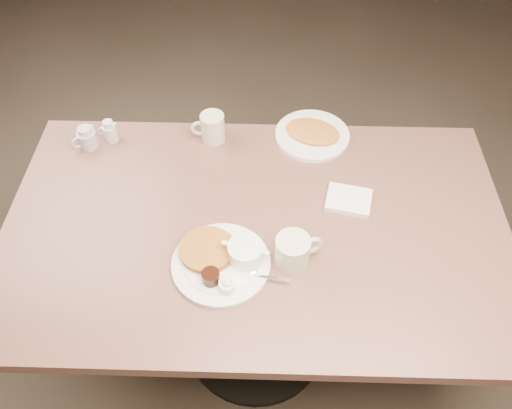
{
  "coord_description": "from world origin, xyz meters",
  "views": [
    {
      "loc": [
        0.03,
        -0.93,
        1.95
      ],
      "look_at": [
        0.0,
        0.02,
        0.82
      ],
      "focal_mm": 35.98,
      "sensor_mm": 36.0,
      "label": 1
    }
  ],
  "objects_px": {
    "coffee_mug_far": "(212,128)",
    "main_plate": "(224,259)",
    "coffee_mug_near": "(294,250)",
    "creamer_right": "(110,132)",
    "diner_table": "(256,257)",
    "creamer_left": "(87,138)",
    "hash_plate": "(312,134)"
  },
  "relations": [
    {
      "from": "main_plate",
      "to": "coffee_mug_near",
      "type": "xyz_separation_m",
      "value": [
        0.19,
        0.02,
        0.02
      ]
    },
    {
      "from": "hash_plate",
      "to": "creamer_right",
      "type": "bearing_deg",
      "value": -177.25
    },
    {
      "from": "coffee_mug_near",
      "to": "creamer_left",
      "type": "relative_size",
      "value": 1.69
    },
    {
      "from": "creamer_right",
      "to": "coffee_mug_near",
      "type": "bearing_deg",
      "value": -38.04
    },
    {
      "from": "diner_table",
      "to": "coffee_mug_near",
      "type": "relative_size",
      "value": 10.16
    },
    {
      "from": "coffee_mug_far",
      "to": "creamer_right",
      "type": "distance_m",
      "value": 0.35
    },
    {
      "from": "coffee_mug_far",
      "to": "main_plate",
      "type": "bearing_deg",
      "value": -81.85
    },
    {
      "from": "creamer_left",
      "to": "creamer_right",
      "type": "height_order",
      "value": "same"
    },
    {
      "from": "coffee_mug_far",
      "to": "diner_table",
      "type": "bearing_deg",
      "value": -66.96
    },
    {
      "from": "diner_table",
      "to": "coffee_mug_near",
      "type": "xyz_separation_m",
      "value": [
        0.11,
        -0.12,
        0.22
      ]
    },
    {
      "from": "diner_table",
      "to": "main_plate",
      "type": "height_order",
      "value": "main_plate"
    },
    {
      "from": "creamer_left",
      "to": "hash_plate",
      "type": "bearing_deg",
      "value": 5.14
    },
    {
      "from": "coffee_mug_near",
      "to": "coffee_mug_far",
      "type": "bearing_deg",
      "value": 118.33
    },
    {
      "from": "main_plate",
      "to": "creamer_right",
      "type": "height_order",
      "value": "creamer_right"
    },
    {
      "from": "coffee_mug_near",
      "to": "diner_table",
      "type": "bearing_deg",
      "value": 131.63
    },
    {
      "from": "diner_table",
      "to": "coffee_mug_far",
      "type": "distance_m",
      "value": 0.46
    },
    {
      "from": "creamer_left",
      "to": "hash_plate",
      "type": "relative_size",
      "value": 0.27
    },
    {
      "from": "diner_table",
      "to": "coffee_mug_far",
      "type": "bearing_deg",
      "value": 113.04
    },
    {
      "from": "coffee_mug_near",
      "to": "hash_plate",
      "type": "distance_m",
      "value": 0.52
    },
    {
      "from": "diner_table",
      "to": "coffee_mug_far",
      "type": "xyz_separation_m",
      "value": [
        -0.16,
        0.37,
        0.22
      ]
    },
    {
      "from": "coffee_mug_near",
      "to": "creamer_right",
      "type": "distance_m",
      "value": 0.78
    },
    {
      "from": "main_plate",
      "to": "coffee_mug_far",
      "type": "bearing_deg",
      "value": 98.15
    },
    {
      "from": "diner_table",
      "to": "creamer_right",
      "type": "distance_m",
      "value": 0.65
    },
    {
      "from": "coffee_mug_far",
      "to": "creamer_left",
      "type": "bearing_deg",
      "value": -173.18
    },
    {
      "from": "main_plate",
      "to": "creamer_left",
      "type": "xyz_separation_m",
      "value": [
        -0.49,
        0.46,
        0.01
      ]
    },
    {
      "from": "diner_table",
      "to": "creamer_right",
      "type": "xyz_separation_m",
      "value": [
        -0.5,
        0.36,
        0.21
      ]
    },
    {
      "from": "diner_table",
      "to": "creamer_left",
      "type": "height_order",
      "value": "creamer_left"
    },
    {
      "from": "main_plate",
      "to": "creamer_left",
      "type": "relative_size",
      "value": 4.09
    },
    {
      "from": "diner_table",
      "to": "hash_plate",
      "type": "height_order",
      "value": "hash_plate"
    },
    {
      "from": "creamer_left",
      "to": "hash_plate",
      "type": "distance_m",
      "value": 0.76
    },
    {
      "from": "coffee_mug_near",
      "to": "hash_plate",
      "type": "bearing_deg",
      "value": 81.61
    },
    {
      "from": "coffee_mug_near",
      "to": "creamer_right",
      "type": "height_order",
      "value": "coffee_mug_near"
    }
  ]
}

